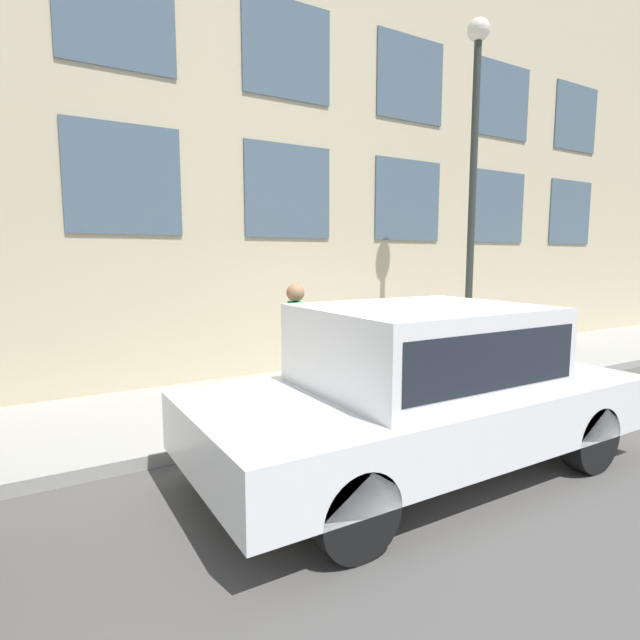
% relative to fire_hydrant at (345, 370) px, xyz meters
% --- Properties ---
extents(ground_plane, '(80.00, 80.00, 0.00)m').
position_rel_fire_hydrant_xyz_m(ground_plane, '(-0.65, -0.20, -0.59)').
color(ground_plane, '#514F4C').
extents(sidewalk, '(2.76, 60.00, 0.15)m').
position_rel_fire_hydrant_xyz_m(sidewalk, '(0.73, -0.20, -0.52)').
color(sidewalk, '#9E9B93').
rests_on(sidewalk, ground_plane).
extents(building_facade, '(0.33, 40.00, 9.30)m').
position_rel_fire_hydrant_xyz_m(building_facade, '(2.26, -0.20, 4.06)').
color(building_facade, '#C6B793').
rests_on(building_facade, ground_plane).
extents(fire_hydrant, '(0.34, 0.46, 0.86)m').
position_rel_fire_hydrant_xyz_m(fire_hydrant, '(0.00, 0.00, 0.00)').
color(fire_hydrant, red).
rests_on(fire_hydrant, sidewalk).
extents(person, '(0.40, 0.26, 1.65)m').
position_rel_fire_hydrant_xyz_m(person, '(0.58, 0.48, 0.55)').
color(person, '#998466').
rests_on(person, sidewalk).
extents(parked_car_white_near, '(2.09, 4.68, 1.69)m').
position_rel_fire_hydrant_xyz_m(parked_car_white_near, '(-2.05, 0.44, 0.34)').
color(parked_car_white_near, black).
rests_on(parked_car_white_near, ground_plane).
extents(street_lamp, '(0.36, 0.36, 5.82)m').
position_rel_fire_hydrant_xyz_m(street_lamp, '(0.23, -2.68, 3.15)').
color(street_lamp, '#2D332D').
rests_on(street_lamp, sidewalk).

